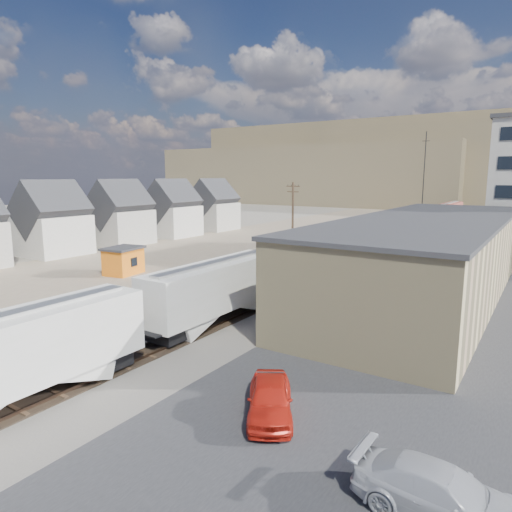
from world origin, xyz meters
The scene contains 13 objects.
ground centered at (0.00, 0.00, 0.00)m, with size 300.00×300.00×0.00m, color #6B6356.
ballast_bed centered at (0.00, 50.00, 0.03)m, with size 18.00×200.00×0.06m, color #4C4742.
dirt_yard centered at (-20.00, 40.00, 0.01)m, with size 24.00×180.00×0.03m, color #756250.
rail_tracks centered at (-0.55, 50.00, 0.11)m, with size 11.40×200.00×0.24m.
freight_train centered at (3.80, 45.47, 2.79)m, with size 3.00×119.74×4.46m.
warehouse centered at (14.98, 25.00, 3.65)m, with size 12.40×40.40×7.25m.
utility_pole_north centered at (-8.50, 42.00, 5.30)m, with size 2.20×0.32×10.00m.
radio_mast centered at (6.00, 60.00, 9.12)m, with size 1.20×0.16×18.00m.
townhouse_row centered at (-34.00, 25.00, 4.34)m, with size 8.15×68.16×10.47m.
hills_north centered at (0.17, 167.92, 14.10)m, with size 265.00×80.00×32.00m.
maintenance_shed centered at (-15.60, 15.49, 1.59)m, with size 3.90×4.70×3.11m.
parked_car_red centered at (14.23, -1.85, 0.85)m, with size 2.01×5.00×1.70m, color #B61C10.
parked_car_silver centered at (22.16, -4.24, 0.83)m, with size 2.34×5.75×1.67m, color #ACADB4.
Camera 1 is at (24.29, -18.46, 10.95)m, focal length 32.00 mm.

